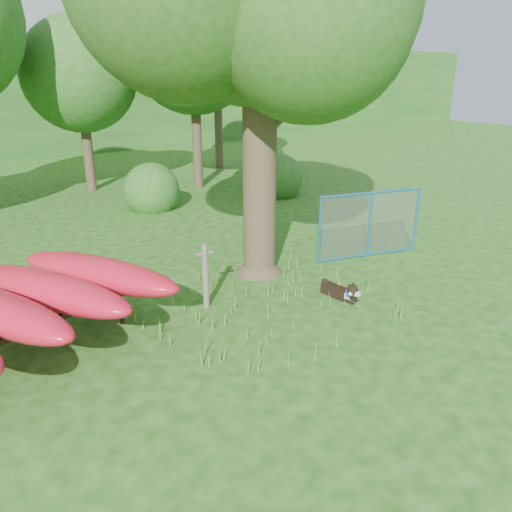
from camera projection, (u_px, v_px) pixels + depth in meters
ground at (290, 333)px, 8.46m from camera, size 80.00×80.00×0.00m
wooden_post at (205, 274)px, 9.19m from camera, size 0.34×0.12×1.26m
kayak_rack at (23, 300)px, 7.58m from camera, size 4.64×4.16×1.18m
husky_dog at (341, 291)px, 9.72m from camera, size 0.27×0.97×0.43m
fence_section at (370, 224)px, 11.76m from camera, size 2.62×0.88×2.65m
wildflower_clump at (338, 285)px, 9.99m from camera, size 0.09×0.09×0.20m
bg_tree_c at (79, 75)px, 17.55m from camera, size 4.00×4.00×6.12m
bg_tree_d at (193, 46)px, 17.76m from camera, size 4.80×4.80×7.50m
bg_tree_e at (217, 48)px, 21.66m from camera, size 4.60×4.60×7.55m
shrub_right at (278, 195)px, 18.14m from camera, size 1.80×1.80×1.80m
shrub_mid at (153, 209)px, 16.28m from camera, size 1.80×1.80×1.80m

